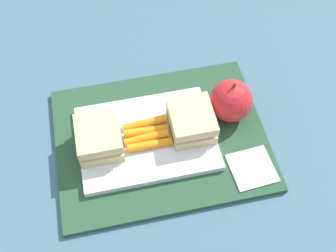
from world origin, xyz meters
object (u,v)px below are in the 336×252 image
Objects in this scene: sandwich_half_right at (192,121)px; apple at (231,101)px; paper_napkin at (252,168)px; carrot_sticks_bundle at (147,134)px; food_tray at (147,138)px; sandwich_half_left at (99,138)px.

apple reaches higher than sandwich_half_right.
paper_napkin is at bearing -86.95° from apple.
carrot_sticks_bundle is 0.16m from apple.
carrot_sticks_bundle is at bearing -8.70° from food_tray.
sandwich_half_left is 1.02× the size of carrot_sticks_bundle.
sandwich_half_left is at bearing 159.09° from paper_napkin.
food_tray is 0.01m from carrot_sticks_bundle.
paper_napkin is at bearing -47.95° from sandwich_half_right.
sandwich_half_left is at bearing -173.94° from apple.
paper_napkin is at bearing -20.91° from sandwich_half_left.
food_tray is at bearing 171.30° from carrot_sticks_bundle.
food_tray is at bearing 180.00° from sandwich_half_right.
sandwich_half_right is at bearing 0.00° from food_tray.
paper_napkin is (0.24, -0.09, -0.03)m from sandwich_half_left.
sandwich_half_right is 0.08m from carrot_sticks_bundle.
apple is (0.23, 0.02, 0.00)m from sandwich_half_left.
sandwich_half_left is at bearing 180.00° from sandwich_half_right.
sandwich_half_left is 0.16m from sandwich_half_right.
food_tray is 2.93× the size of carrot_sticks_bundle.
sandwich_half_right is (0.16, 0.00, 0.00)m from sandwich_half_left.
sandwich_half_left is 1.00× the size of sandwich_half_right.
food_tray is at bearing 150.39° from paper_napkin.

